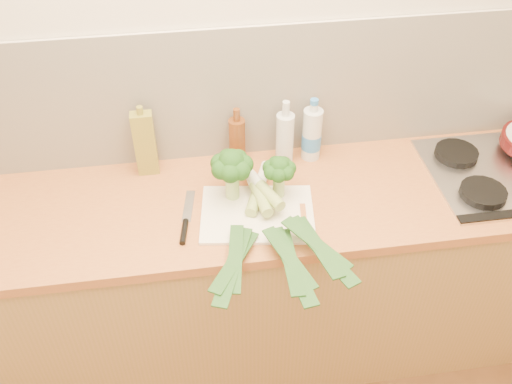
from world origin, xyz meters
TOP-DOWN VIEW (x-y plane):
  - room_shell at (0.00, 1.49)m, footprint 3.50×3.50m
  - counter at (0.00, 1.20)m, footprint 3.20×0.62m
  - gas_hob at (1.02, 1.20)m, footprint 0.58×0.50m
  - chopping_board at (0.03, 1.11)m, footprint 0.44×0.35m
  - broccoli_left at (-0.04, 1.21)m, footprint 0.15×0.15m
  - broccoli_right at (0.13, 1.19)m, footprint 0.12×0.12m
  - leek_front at (0.01, 1.09)m, footprint 0.30×0.67m
  - leek_mid at (0.06, 1.07)m, footprint 0.16×0.70m
  - leek_back at (0.11, 1.06)m, footprint 0.29×0.62m
  - chefs_knife at (-0.22, 1.09)m, footprint 0.07×0.28m
  - oil_tin at (-0.35, 1.42)m, footprint 0.08×0.05m
  - glass_bottle at (0.19, 1.41)m, footprint 0.07×0.07m
  - amber_bottle at (0.00, 1.44)m, footprint 0.06×0.06m
  - water_bottle at (0.30, 1.42)m, footprint 0.08×0.08m

SIDE VIEW (x-z plane):
  - counter at x=0.00m, z-range 0.00..0.90m
  - chopping_board at x=0.03m, z-range 0.90..0.91m
  - chefs_knife at x=-0.22m, z-range 0.90..0.92m
  - gas_hob at x=1.02m, z-range 0.89..0.93m
  - leek_front at x=0.01m, z-range 0.91..0.96m
  - leek_mid at x=0.06m, z-range 0.93..0.97m
  - leek_back at x=0.11m, z-range 0.95..0.99m
  - amber_bottle at x=0.00m, z-range 0.88..1.12m
  - water_bottle at x=0.30m, z-range 0.88..1.13m
  - glass_bottle at x=0.19m, z-range 0.88..1.15m
  - broccoli_right at x=0.13m, z-range 0.94..1.12m
  - oil_tin at x=-0.35m, z-range 0.89..1.18m
  - broccoli_left at x=-0.04m, z-range 0.95..1.16m
  - room_shell at x=0.00m, z-range -0.58..2.92m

